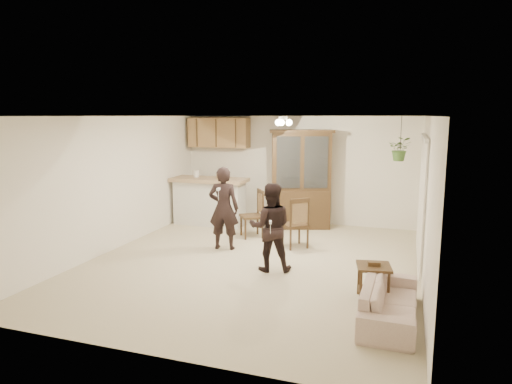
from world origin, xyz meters
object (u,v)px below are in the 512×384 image
(side_table, at_px, (373,282))
(chair_hutch_left, at_px, (252,224))
(chair_hutch_right, at_px, (295,233))
(china_hutch, at_px, (301,180))
(sofa, at_px, (390,291))
(child, at_px, (270,230))
(chair_bar, at_px, (187,211))
(adult, at_px, (224,202))

(side_table, bearing_deg, chair_hutch_left, 135.65)
(chair_hutch_right, bearing_deg, china_hutch, -120.24)
(sofa, xyz_separation_m, side_table, (-0.24, 0.56, -0.11))
(china_hutch, relative_size, chair_hutch_left, 2.22)
(child, bearing_deg, side_table, 139.82)
(sofa, xyz_separation_m, china_hutch, (-2.13, 4.29, 0.72))
(chair_bar, bearing_deg, chair_hutch_right, -32.56)
(side_table, distance_m, chair_hutch_left, 3.72)
(adult, xyz_separation_m, china_hutch, (1.00, 2.11, 0.19))
(adult, bearing_deg, chair_bar, -54.22)
(adult, xyz_separation_m, chair_hutch_left, (0.22, 0.98, -0.62))
(chair_bar, bearing_deg, child, -53.01)
(chair_hutch_left, height_order, chair_hutch_right, chair_hutch_left)
(adult, relative_size, side_table, 3.27)
(adult, xyz_separation_m, chair_hutch_right, (1.26, 0.54, -0.62))
(side_table, distance_m, chair_bar, 5.65)
(chair_bar, bearing_deg, sofa, -49.75)
(child, height_order, side_table, child)
(china_hutch, height_order, chair_hutch_left, china_hutch)
(adult, height_order, chair_hutch_left, adult)
(chair_bar, distance_m, chair_hutch_left, 2.03)
(sofa, bearing_deg, china_hutch, 27.39)
(sofa, distance_m, child, 2.35)
(adult, distance_m, china_hutch, 2.34)
(chair_bar, xyz_separation_m, chair_hutch_right, (2.92, -1.18, -0.00))
(sofa, xyz_separation_m, chair_hutch_right, (-1.87, 2.72, -0.09))
(sofa, height_order, side_table, sofa)
(sofa, distance_m, adult, 3.85)
(adult, distance_m, chair_bar, 2.48)
(sofa, distance_m, chair_hutch_right, 3.30)
(china_hutch, relative_size, side_table, 4.00)
(chair_hutch_right, bearing_deg, child, 47.60)
(side_table, height_order, chair_bar, chair_bar)
(sofa, xyz_separation_m, child, (-1.94, 1.29, 0.31))
(adult, bearing_deg, chair_hutch_right, -165.06)
(child, distance_m, side_table, 1.89)
(sofa, relative_size, adult, 1.04)
(chair_hutch_left, bearing_deg, adult, -47.15)
(chair_bar, bearing_deg, adult, -56.46)
(side_table, distance_m, chair_hutch_right, 2.71)
(china_hutch, bearing_deg, chair_bar, 169.87)
(chair_hutch_right, bearing_deg, adult, -16.36)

